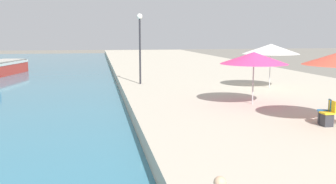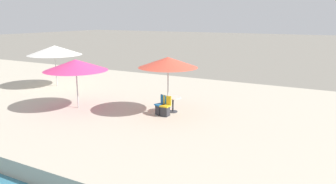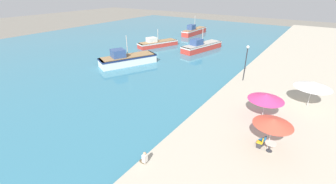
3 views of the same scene
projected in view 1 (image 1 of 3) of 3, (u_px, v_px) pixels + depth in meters
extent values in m
cube|color=#BCB29E|center=(200.00, 73.00, 35.15)|extent=(16.00, 90.00, 0.66)
cylinder|color=#B7B7B7|center=(253.00, 82.00, 17.41)|extent=(0.06, 0.06, 2.04)
cone|color=#E5387A|center=(254.00, 58.00, 17.24)|extent=(3.13, 3.13, 0.55)
cylinder|color=#B7B7B7|center=(270.00, 70.00, 22.82)|extent=(0.06, 0.06, 2.22)
cone|color=white|center=(271.00, 49.00, 22.63)|extent=(3.43, 3.43, 0.60)
cube|color=#2D2D33|center=(323.00, 118.00, 13.60)|extent=(0.45, 0.45, 0.45)
cube|color=#1E66A3|center=(324.00, 111.00, 13.57)|extent=(0.53, 0.53, 0.06)
cube|color=#1E66A3|center=(330.00, 105.00, 13.48)|extent=(0.22, 0.39, 0.40)
cube|color=#2D2D33|center=(327.00, 120.00, 13.29)|extent=(0.34, 0.34, 0.45)
cube|color=gold|center=(327.00, 113.00, 13.25)|extent=(0.40, 0.40, 0.06)
cube|color=gold|center=(333.00, 106.00, 13.25)|extent=(0.06, 0.40, 0.40)
sphere|color=tan|center=(220.00, 183.00, 6.07)|extent=(0.21, 0.21, 0.21)
cylinder|color=#232328|center=(140.00, 52.00, 24.34)|extent=(0.12, 0.12, 4.20)
sphere|color=white|center=(140.00, 16.00, 24.00)|extent=(0.36, 0.36, 0.36)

